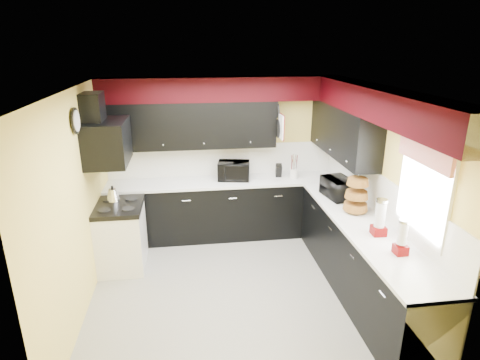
# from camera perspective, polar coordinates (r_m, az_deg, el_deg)

# --- Properties ---
(ground) EXTENTS (3.60, 3.60, 0.00)m
(ground) POSITION_cam_1_polar(r_m,az_deg,el_deg) (5.32, -0.47, -15.00)
(ground) COLOR gray
(ground) RESTS_ON ground
(wall_back) EXTENTS (3.60, 0.06, 2.50)m
(wall_back) POSITION_cam_1_polar(r_m,az_deg,el_deg) (6.44, -2.55, 3.44)
(wall_back) COLOR #E0C666
(wall_back) RESTS_ON ground
(wall_right) EXTENTS (0.06, 3.60, 2.50)m
(wall_right) POSITION_cam_1_polar(r_m,az_deg,el_deg) (5.26, 19.33, -1.27)
(wall_right) COLOR #E0C666
(wall_right) RESTS_ON ground
(wall_left) EXTENTS (0.06, 3.60, 2.50)m
(wall_left) POSITION_cam_1_polar(r_m,az_deg,el_deg) (4.87, -22.07, -3.25)
(wall_left) COLOR #E0C666
(wall_left) RESTS_ON ground
(ceiling) EXTENTS (3.60, 3.60, 0.06)m
(ceiling) POSITION_cam_1_polar(r_m,az_deg,el_deg) (4.44, -0.56, 12.83)
(ceiling) COLOR white
(ceiling) RESTS_ON wall_back
(cab_back) EXTENTS (3.60, 0.60, 0.90)m
(cab_back) POSITION_cam_1_polar(r_m,az_deg,el_deg) (6.42, -2.19, -4.17)
(cab_back) COLOR black
(cab_back) RESTS_ON ground
(cab_right) EXTENTS (0.60, 3.00, 0.90)m
(cab_right) POSITION_cam_1_polar(r_m,az_deg,el_deg) (5.22, 16.83, -10.86)
(cab_right) COLOR black
(cab_right) RESTS_ON ground
(counter_back) EXTENTS (3.62, 0.64, 0.04)m
(counter_back) POSITION_cam_1_polar(r_m,az_deg,el_deg) (6.25, -2.25, -0.21)
(counter_back) COLOR white
(counter_back) RESTS_ON cab_back
(counter_right) EXTENTS (0.64, 3.02, 0.04)m
(counter_right) POSITION_cam_1_polar(r_m,az_deg,el_deg) (5.01, 17.34, -6.18)
(counter_right) COLOR white
(counter_right) RESTS_ON cab_right
(splash_back) EXTENTS (3.60, 0.02, 0.50)m
(splash_back) POSITION_cam_1_polar(r_m,az_deg,el_deg) (6.44, -2.53, 2.90)
(splash_back) COLOR white
(splash_back) RESTS_ON counter_back
(splash_right) EXTENTS (0.02, 3.60, 0.50)m
(splash_right) POSITION_cam_1_polar(r_m,az_deg,el_deg) (5.28, 19.16, -1.89)
(splash_right) COLOR white
(splash_right) RESTS_ON counter_right
(upper_back) EXTENTS (2.60, 0.35, 0.70)m
(upper_back) POSITION_cam_1_polar(r_m,az_deg,el_deg) (6.12, -7.18, 7.78)
(upper_back) COLOR black
(upper_back) RESTS_ON wall_back
(upper_right) EXTENTS (0.35, 1.80, 0.70)m
(upper_right) POSITION_cam_1_polar(r_m,az_deg,el_deg) (5.83, 14.47, 6.76)
(upper_right) COLOR black
(upper_right) RESTS_ON wall_right
(soffit_back) EXTENTS (3.60, 0.36, 0.35)m
(soffit_back) POSITION_cam_1_polar(r_m,az_deg,el_deg) (6.06, -2.54, 12.82)
(soffit_back) COLOR black
(soffit_back) RESTS_ON wall_back
(soffit_right) EXTENTS (0.36, 3.24, 0.35)m
(soffit_right) POSITION_cam_1_polar(r_m,az_deg,el_deg) (4.77, 19.75, 10.05)
(soffit_right) COLOR black
(soffit_right) RESTS_ON wall_right
(stove) EXTENTS (0.60, 0.75, 0.86)m
(stove) POSITION_cam_1_polar(r_m,az_deg,el_deg) (5.80, -16.47, -7.87)
(stove) COLOR white
(stove) RESTS_ON ground
(cooktop) EXTENTS (0.62, 0.77, 0.06)m
(cooktop) POSITION_cam_1_polar(r_m,az_deg,el_deg) (5.62, -16.91, -3.68)
(cooktop) COLOR black
(cooktop) RESTS_ON stove
(hood) EXTENTS (0.50, 0.78, 0.55)m
(hood) POSITION_cam_1_polar(r_m,az_deg,el_deg) (5.36, -18.35, 5.13)
(hood) COLOR black
(hood) RESTS_ON wall_left
(hood_duct) EXTENTS (0.24, 0.40, 0.40)m
(hood_duct) POSITION_cam_1_polar(r_m,az_deg,el_deg) (5.31, -20.22, 9.44)
(hood_duct) COLOR black
(hood_duct) RESTS_ON wall_left
(window) EXTENTS (0.03, 0.86, 0.96)m
(window) POSITION_cam_1_polar(r_m,az_deg,el_deg) (4.43, 24.68, -1.62)
(window) COLOR white
(window) RESTS_ON wall_right
(valance) EXTENTS (0.04, 0.88, 0.20)m
(valance) POSITION_cam_1_polar(r_m,az_deg,el_deg) (4.28, 24.79, 3.35)
(valance) COLOR red
(valance) RESTS_ON wall_right
(pan_top) EXTENTS (0.03, 0.22, 0.40)m
(pan_top) POSITION_cam_1_polar(r_m,az_deg,el_deg) (6.16, 5.30, 9.82)
(pan_top) COLOR black
(pan_top) RESTS_ON upper_back
(pan_mid) EXTENTS (0.03, 0.28, 0.46)m
(pan_mid) POSITION_cam_1_polar(r_m,az_deg,el_deg) (6.08, 5.50, 7.29)
(pan_mid) COLOR black
(pan_mid) RESTS_ON upper_back
(pan_low) EXTENTS (0.03, 0.24, 0.42)m
(pan_low) POSITION_cam_1_polar(r_m,az_deg,el_deg) (6.34, 4.96, 7.51)
(pan_low) COLOR black
(pan_low) RESTS_ON upper_back
(cut_board) EXTENTS (0.03, 0.26, 0.35)m
(cut_board) POSITION_cam_1_polar(r_m,az_deg,el_deg) (5.96, 5.87, 7.53)
(cut_board) COLOR white
(cut_board) RESTS_ON upper_back
(baskets) EXTENTS (0.27, 0.27, 0.50)m
(baskets) POSITION_cam_1_polar(r_m,az_deg,el_deg) (5.21, 16.25, -1.97)
(baskets) COLOR brown
(baskets) RESTS_ON upper_right
(clock) EXTENTS (0.03, 0.30, 0.30)m
(clock) POSITION_cam_1_polar(r_m,az_deg,el_deg) (4.85, -22.37, 7.78)
(clock) COLOR black
(clock) RESTS_ON wall_left
(deco_plate) EXTENTS (0.03, 0.24, 0.24)m
(deco_plate) POSITION_cam_1_polar(r_m,az_deg,el_deg) (4.71, 22.22, 8.72)
(deco_plate) COLOR white
(deco_plate) RESTS_ON wall_right
(toaster_oven) EXTENTS (0.55, 0.48, 0.28)m
(toaster_oven) POSITION_cam_1_polar(r_m,az_deg,el_deg) (6.24, -0.89, 1.33)
(toaster_oven) COLOR black
(toaster_oven) RESTS_ON counter_back
(microwave) EXTENTS (0.41, 0.54, 0.27)m
(microwave) POSITION_cam_1_polar(r_m,az_deg,el_deg) (5.68, 13.83, -1.11)
(microwave) COLOR black
(microwave) RESTS_ON counter_right
(utensil_crock) EXTENTS (0.15, 0.15, 0.15)m
(utensil_crock) POSITION_cam_1_polar(r_m,az_deg,el_deg) (6.38, 7.66, 0.92)
(utensil_crock) COLOR silver
(utensil_crock) RESTS_ON counter_back
(knife_block) EXTENTS (0.11, 0.14, 0.20)m
(knife_block) POSITION_cam_1_polar(r_m,az_deg,el_deg) (6.40, 5.51, 1.33)
(knife_block) COLOR black
(knife_block) RESTS_ON counter_back
(kettle) EXTENTS (0.22, 0.22, 0.16)m
(kettle) POSITION_cam_1_polar(r_m,az_deg,el_deg) (5.75, -17.63, -2.00)
(kettle) COLOR silver
(kettle) RESTS_ON cooktop
(dispenser_a) EXTENTS (0.15, 0.15, 0.40)m
(dispenser_a) POSITION_cam_1_polar(r_m,az_deg,el_deg) (4.70, 19.27, -5.16)
(dispenser_a) COLOR #67090C
(dispenser_a) RESTS_ON counter_right
(dispenser_b) EXTENTS (0.13, 0.13, 0.34)m
(dispenser_b) POSITION_cam_1_polar(r_m,az_deg,el_deg) (4.38, 22.04, -7.79)
(dispenser_b) COLOR #5B0E05
(dispenser_b) RESTS_ON counter_right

